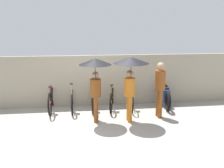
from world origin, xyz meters
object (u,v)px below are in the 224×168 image
parked_bicycle_3 (112,98)px  pedestrian_leading (95,73)px  pedestrian_center (131,71)px  motorcycle (164,95)px  pedestrian_trailing (160,85)px  parked_bicycle_0 (52,99)px  parked_bicycle_4 (131,96)px  parked_bicycle_1 (72,99)px  parked_bicycle_2 (92,98)px

parked_bicycle_3 → pedestrian_leading: size_ratio=0.90×
parked_bicycle_3 → pedestrian_center: 1.85m
pedestrian_center → motorcycle: pedestrian_center is taller
pedestrian_trailing → motorcycle: size_ratio=0.87×
parked_bicycle_0 → parked_bicycle_4: (2.74, -0.01, 0.00)m
parked_bicycle_0 → parked_bicycle_3: size_ratio=1.04×
parked_bicycle_4 → motorcycle: 1.23m
parked_bicycle_0 → parked_bicycle_4: size_ratio=0.99×
parked_bicycle_1 → pedestrian_center: size_ratio=0.87×
pedestrian_leading → motorcycle: pedestrian_leading is taller
pedestrian_center → pedestrian_trailing: 1.18m
parked_bicycle_2 → motorcycle: size_ratio=0.90×
parked_bicycle_4 → parked_bicycle_3: bearing=98.0°
motorcycle → pedestrian_center: bearing=142.1°
parked_bicycle_3 → pedestrian_leading: (-0.63, -1.24, 1.13)m
parked_bicycle_1 → pedestrian_center: (1.73, -1.38, 1.20)m
parked_bicycle_2 → pedestrian_leading: pedestrian_leading is taller
parked_bicycle_2 → parked_bicycle_3: parked_bicycle_2 is taller
pedestrian_leading → pedestrian_center: bearing=174.1°
pedestrian_trailing → parked_bicycle_1: bearing=-25.0°
parked_bicycle_2 → pedestrian_leading: size_ratio=0.93×
motorcycle → pedestrian_leading: bearing=126.4°
motorcycle → parked_bicycle_1: bearing=100.1°
parked_bicycle_0 → parked_bicycle_3: bearing=-90.4°
parked_bicycle_3 → pedestrian_trailing: (1.36, -1.03, 0.66)m
parked_bicycle_3 → motorcycle: size_ratio=0.88×
pedestrian_center → parked_bicycle_2: bearing=-54.2°
parked_bicycle_2 → parked_bicycle_1: bearing=93.0°
pedestrian_trailing → parked_bicycle_2: bearing=-31.5°
parked_bicycle_0 → parked_bicycle_2: 1.37m
parked_bicycle_4 → parked_bicycle_1: bearing=97.7°
parked_bicycle_4 → pedestrian_center: bearing=175.1°
parked_bicycle_2 → pedestrian_trailing: pedestrian_trailing is taller
parked_bicycle_3 → pedestrian_trailing: bearing=-116.5°
parked_bicycle_3 → motorcycle: parked_bicycle_3 is taller
pedestrian_center → pedestrian_leading: bearing=-8.2°
parked_bicycle_1 → pedestrian_leading: (0.74, -1.26, 1.13)m
parked_bicycle_1 → parked_bicycle_3: 1.37m
pedestrian_center → pedestrian_trailing: bearing=-162.1°
parked_bicycle_0 → parked_bicycle_3: 2.05m
parked_bicycle_2 → parked_bicycle_4: size_ratio=0.98×
parked_bicycle_1 → pedestrian_center: 2.52m
parked_bicycle_3 → motorcycle: 1.91m
parked_bicycle_2 → pedestrian_trailing: bearing=-116.1°
parked_bicycle_0 → pedestrian_leading: 2.18m
parked_bicycle_2 → motorcycle: parked_bicycle_2 is taller
parked_bicycle_0 → pedestrian_center: (2.42, -1.37, 1.16)m
parked_bicycle_0 → pedestrian_leading: size_ratio=0.94×
pedestrian_trailing → pedestrian_center: bearing=14.9°
pedestrian_leading → pedestrian_trailing: pedestrian_leading is taller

